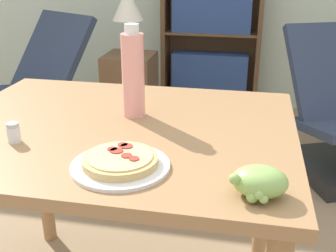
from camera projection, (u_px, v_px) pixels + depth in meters
The scene contains 9 objects.
dining_table at pixel (118, 157), 1.36m from camera, with size 1.11×0.88×0.78m.
pizza_on_plate at pixel (120, 162), 1.05m from camera, with size 0.25×0.25×0.04m.
grape_bunch at pixel (259, 182), 0.92m from camera, with size 0.13×0.11×0.07m.
drink_bottle at pixel (133, 74), 1.35m from camera, with size 0.07×0.07×0.30m.
salt_shaker at pixel (14, 133), 1.19m from camera, with size 0.04×0.04×0.06m.
lounge_chair_near at pixel (37, 101), 3.05m from camera, with size 0.84×0.95×0.88m.
bookshelf at pixel (211, 40), 3.55m from camera, with size 0.82×0.25×1.32m.
side_table at pixel (131, 97), 3.06m from camera, with size 0.34×0.34×0.63m.
table_lamp at pixel (128, 7), 2.82m from camera, with size 0.21×0.21×0.45m.
Camera 1 is at (0.42, -1.08, 1.28)m, focal length 45.00 mm.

